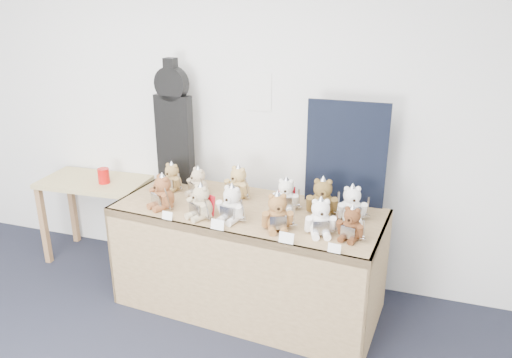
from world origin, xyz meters
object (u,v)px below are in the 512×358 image
(red_cup, at_px, (104,176))
(teddy_front_centre, at_px, (232,205))
(guitar_case, at_px, (174,123))
(teddy_front_right, at_px, (277,213))
(teddy_front_end, at_px, (351,225))
(teddy_back_left, at_px, (198,183))
(teddy_back_centre_right, at_px, (286,195))
(teddy_front_far_right, at_px, (320,218))
(teddy_back_end, at_px, (352,205))
(teddy_front_left, at_px, (201,203))
(side_table, at_px, (95,193))
(teddy_back_right, at_px, (322,199))
(teddy_back_far_left, at_px, (172,178))
(teddy_front_far_left, at_px, (162,193))
(teddy_back_centre_left, at_px, (238,184))
(display_table, at_px, (244,235))

(red_cup, bearing_deg, teddy_front_centre, -18.69)
(guitar_case, distance_m, teddy_front_right, 1.27)
(red_cup, xyz_separation_m, teddy_front_end, (2.16, -0.47, 0.09))
(teddy_front_right, xyz_separation_m, teddy_front_end, (0.48, 0.02, -0.02))
(teddy_back_left, xyz_separation_m, teddy_back_centre_right, (0.71, -0.04, 0.00))
(teddy_front_right, relative_size, teddy_front_far_right, 1.04)
(teddy_back_left, height_order, teddy_back_end, teddy_back_end)
(teddy_front_end, xyz_separation_m, teddy_back_centre_right, (-0.52, 0.32, 0.01))
(teddy_front_left, distance_m, teddy_front_far_right, 0.84)
(guitar_case, bearing_deg, teddy_front_far_right, -19.18)
(side_table, relative_size, teddy_back_end, 3.29)
(teddy_front_right, bearing_deg, guitar_case, 128.01)
(teddy_front_left, xyz_separation_m, teddy_back_right, (0.79, 0.31, 0.01))
(teddy_front_far_right, xyz_separation_m, teddy_back_far_left, (-1.27, 0.39, -0.01))
(teddy_back_end, bearing_deg, teddy_front_far_left, 169.01)
(teddy_front_end, distance_m, teddy_back_centre_left, 1.01)
(red_cup, xyz_separation_m, teddy_front_right, (1.68, -0.49, 0.11))
(guitar_case, bearing_deg, side_table, -169.23)
(guitar_case, distance_m, teddy_back_centre_left, 0.74)
(teddy_back_centre_right, relative_size, teddy_back_far_left, 1.05)
(teddy_back_far_left, bearing_deg, teddy_front_centre, -21.41)
(display_table, height_order, teddy_front_end, teddy_front_end)
(guitar_case, xyz_separation_m, teddy_back_end, (1.49, -0.31, -0.38))
(display_table, bearing_deg, teddy_front_centre, -99.94)
(teddy_back_centre_right, xyz_separation_m, teddy_back_right, (0.27, -0.02, 0.02))
(guitar_case, distance_m, teddy_front_left, 0.86)
(teddy_front_right, bearing_deg, side_table, 142.05)
(display_table, relative_size, teddy_front_right, 6.95)
(side_table, bearing_deg, teddy_front_centre, -21.24)
(teddy_back_right, bearing_deg, red_cup, 167.41)
(display_table, distance_m, teddy_back_end, 0.81)
(red_cup, height_order, teddy_back_centre_right, teddy_back_centre_right)
(teddy_back_right, bearing_deg, teddy_front_far_left, -175.41)
(teddy_front_left, xyz_separation_m, teddy_back_far_left, (-0.43, 0.40, -0.01))
(teddy_back_far_left, bearing_deg, teddy_front_left, -34.28)
(teddy_back_left, distance_m, teddy_back_centre_right, 0.71)
(red_cup, relative_size, teddy_back_centre_left, 0.46)
(teddy_front_far_left, height_order, teddy_front_far_right, teddy_front_far_left)
(red_cup, xyz_separation_m, teddy_front_left, (1.13, -0.48, 0.10))
(side_table, distance_m, teddy_back_left, 1.12)
(display_table, height_order, teddy_back_left, teddy_back_left)
(teddy_front_centre, distance_m, teddy_back_centre_right, 0.43)
(display_table, height_order, guitar_case, guitar_case)
(teddy_front_centre, xyz_separation_m, teddy_front_right, (0.34, -0.04, 0.00))
(side_table, relative_size, teddy_back_left, 3.69)
(teddy_front_centre, relative_size, teddy_back_left, 1.14)
(side_table, xyz_separation_m, teddy_back_centre_right, (1.78, -0.19, 0.29))
(side_table, height_order, teddy_front_far_left, teddy_front_far_left)
(teddy_front_left, distance_m, teddy_front_centre, 0.22)
(teddy_front_far_left, bearing_deg, teddy_back_centre_right, 44.16)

